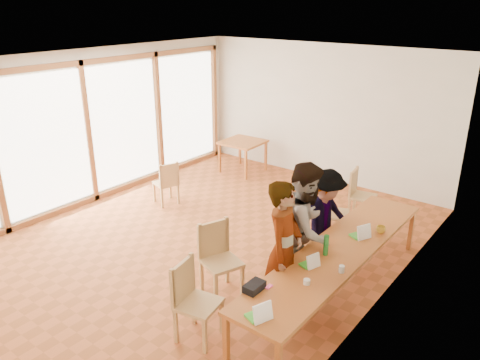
% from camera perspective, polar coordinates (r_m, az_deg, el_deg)
% --- Properties ---
extents(ground, '(8.00, 8.00, 0.00)m').
position_cam_1_polar(ground, '(8.02, -4.63, -7.56)').
color(ground, '#AC5529').
rests_on(ground, ground).
extents(wall_back, '(6.00, 0.10, 3.00)m').
position_cam_1_polar(wall_back, '(10.59, 10.00, 8.04)').
color(wall_back, beige).
rests_on(wall_back, ground).
extents(wall_right, '(0.10, 8.00, 3.00)m').
position_cam_1_polar(wall_right, '(5.93, 16.90, -3.15)').
color(wall_right, beige).
rests_on(wall_right, ground).
extents(window_wall, '(0.10, 8.00, 3.00)m').
position_cam_1_polar(window_wall, '(9.61, -18.13, 5.98)').
color(window_wall, white).
rests_on(window_wall, ground).
extents(ceiling, '(6.00, 8.00, 0.04)m').
position_cam_1_polar(ceiling, '(7.09, -5.37, 14.38)').
color(ceiling, white).
rests_on(ceiling, wall_back).
extents(communal_table, '(0.80, 4.00, 0.75)m').
position_cam_1_polar(communal_table, '(6.43, 11.91, -8.63)').
color(communal_table, '#A46224').
rests_on(communal_table, ground).
extents(side_table, '(0.90, 0.90, 0.75)m').
position_cam_1_polar(side_table, '(10.99, 0.34, 4.37)').
color(side_table, '#A46224').
rests_on(side_table, ground).
extents(chair_near, '(0.55, 0.55, 0.53)m').
position_cam_1_polar(chair_near, '(5.71, -6.07, -13.44)').
color(chair_near, tan).
rests_on(chair_near, ground).
extents(chair_mid, '(0.62, 0.62, 0.55)m').
position_cam_1_polar(chair_mid, '(6.49, -2.78, -8.53)').
color(chair_mid, tan).
rests_on(chair_mid, ground).
extents(chair_far, '(0.60, 0.60, 0.53)m').
position_cam_1_polar(chair_far, '(8.00, 10.74, -3.08)').
color(chair_far, tan).
rests_on(chair_far, ground).
extents(chair_empty, '(0.51, 0.51, 0.51)m').
position_cam_1_polar(chair_empty, '(8.87, 14.20, -1.09)').
color(chair_empty, tan).
rests_on(chair_empty, ground).
extents(chair_spare, '(0.52, 0.52, 0.47)m').
position_cam_1_polar(chair_spare, '(9.31, -8.84, 0.13)').
color(chair_spare, tan).
rests_on(chair_spare, ground).
extents(person_near, '(0.58, 0.75, 1.83)m').
position_cam_1_polar(person_near, '(5.95, 5.37, -8.43)').
color(person_near, gray).
rests_on(person_near, ground).
extents(person_mid, '(0.92, 1.07, 1.90)m').
position_cam_1_polar(person_mid, '(6.41, 8.09, -5.97)').
color(person_mid, gray).
rests_on(person_mid, ground).
extents(person_far, '(0.85, 1.14, 1.57)m').
position_cam_1_polar(person_far, '(7.10, 10.27, -4.74)').
color(person_far, gray).
rests_on(person_far, ground).
extents(laptop_near, '(0.28, 0.29, 0.20)m').
position_cam_1_polar(laptop_near, '(5.04, 2.50, -16.01)').
color(laptop_near, green).
rests_on(laptop_near, communal_table).
extents(laptop_mid, '(0.24, 0.25, 0.18)m').
position_cam_1_polar(laptop_mid, '(5.95, 8.67, -9.94)').
color(laptop_mid, green).
rests_on(laptop_mid, communal_table).
extents(laptop_far, '(0.29, 0.30, 0.20)m').
position_cam_1_polar(laptop_far, '(6.75, 14.62, -6.36)').
color(laptop_far, green).
rests_on(laptop_far, communal_table).
extents(yellow_mug, '(0.15, 0.15, 0.10)m').
position_cam_1_polar(yellow_mug, '(6.95, 16.79, -5.81)').
color(yellow_mug, gold).
rests_on(yellow_mug, communal_table).
extents(green_bottle, '(0.07, 0.07, 0.28)m').
position_cam_1_polar(green_bottle, '(6.18, 10.45, -7.81)').
color(green_bottle, '#257E2D').
rests_on(green_bottle, communal_table).
extents(clear_glass, '(0.07, 0.07, 0.09)m').
position_cam_1_polar(clear_glass, '(5.90, 12.28, -10.56)').
color(clear_glass, silver).
rests_on(clear_glass, communal_table).
extents(condiment_cup, '(0.08, 0.08, 0.06)m').
position_cam_1_polar(condiment_cup, '(5.62, 8.14, -12.18)').
color(condiment_cup, white).
rests_on(condiment_cup, communal_table).
extents(pink_phone, '(0.05, 0.10, 0.01)m').
position_cam_1_polar(pink_phone, '(5.53, 3.54, -12.86)').
color(pink_phone, '#F8458B').
rests_on(pink_phone, communal_table).
extents(black_pouch, '(0.16, 0.26, 0.09)m').
position_cam_1_polar(black_pouch, '(5.45, 1.75, -12.88)').
color(black_pouch, black).
rests_on(black_pouch, communal_table).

